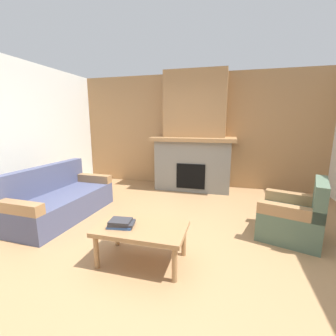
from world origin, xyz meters
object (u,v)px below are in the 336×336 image
at_px(armchair, 294,217).
at_px(coffee_table, 142,231).
at_px(couch, 59,200).
at_px(fireplace, 194,140).

bearing_deg(armchair, coffee_table, -149.80).
relative_size(couch, coffee_table, 1.83).
bearing_deg(coffee_table, fireplace, 87.95).
xyz_separation_m(fireplace, coffee_table, (-0.11, -3.09, -0.79)).
bearing_deg(couch, armchair, 3.53).
height_order(fireplace, coffee_table, fireplace).
height_order(couch, coffee_table, couch).
xyz_separation_m(couch, coffee_table, (1.81, -0.83, 0.09)).
bearing_deg(fireplace, armchair, -49.90).
distance_m(fireplace, couch, 3.09).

